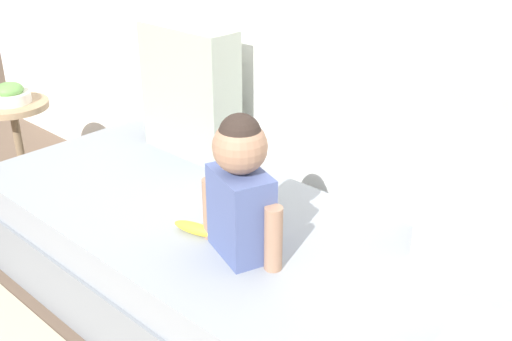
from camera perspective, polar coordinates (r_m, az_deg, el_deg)
The scene contains 8 objects.
ground_plane at distance 2.28m, azimuth -0.37°, elevation -14.94°, with size 12.00×12.00×0.00m, color brown.
couch at distance 2.15m, azimuth -0.38°, elevation -10.87°, with size 2.45×0.88×0.41m.
throw_pillow_left at distance 2.58m, azimuth -6.22°, elevation 7.39°, with size 0.46×0.16×0.55m, color #99A393.
throw_pillow_right at distance 1.85m, azimuth 22.55°, elevation -1.66°, with size 0.46×0.16×0.57m, color #C1B29E.
toddler at distance 1.84m, azimuth -1.47°, elevation -1.47°, with size 0.33×0.21×0.47m.
banana at distance 2.05m, azimuth -5.69°, elevation -5.46°, with size 0.17×0.04×0.04m, color yellow.
side_table at distance 3.23m, azimuth -21.67°, elevation 3.91°, with size 0.35×0.35×0.51m.
fruit_bowl at distance 3.18m, azimuth -22.14°, elevation 6.64°, with size 0.19×0.19×0.10m.
Camera 1 is at (1.19, -1.26, 1.48)m, focal length 42.54 mm.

